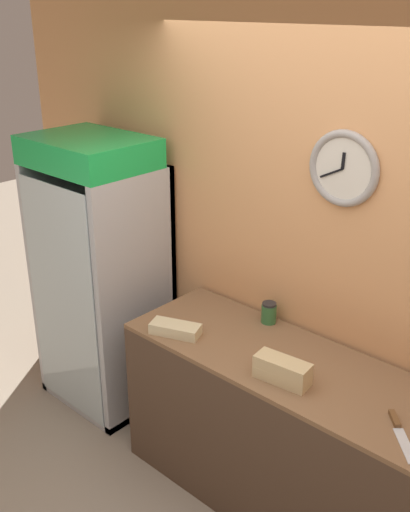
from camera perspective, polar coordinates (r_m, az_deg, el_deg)
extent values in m
cube|color=tan|center=(3.17, 12.93, -0.74)|extent=(5.20, 0.06, 2.70)
torus|color=gray|center=(2.97, 13.04, 8.10)|extent=(0.38, 0.04, 0.38)
cylinder|color=silver|center=(2.97, 13.04, 8.10)|extent=(0.31, 0.01, 0.31)
cube|color=black|center=(2.95, 13.03, 8.81)|extent=(0.02, 0.01, 0.08)
cube|color=black|center=(3.00, 11.92, 7.74)|extent=(0.12, 0.01, 0.07)
cube|color=#4C3828|center=(3.37, 8.18, -16.89)|extent=(1.90, 0.64, 0.89)
cube|color=brown|center=(3.09, 8.66, -10.36)|extent=(1.90, 0.64, 0.02)
cube|color=#B2B7BC|center=(4.23, -6.57, -1.64)|extent=(0.77, 0.04, 1.67)
cube|color=#B2B7BC|center=(4.33, -12.66, -1.49)|extent=(0.05, 0.63, 1.67)
cube|color=#B2B7BC|center=(3.82, -6.36, -4.55)|extent=(0.05, 0.63, 1.67)
cube|color=#B2B7BC|center=(4.48, -9.01, -12.27)|extent=(0.77, 0.63, 0.05)
cube|color=white|center=(4.22, -6.85, -1.76)|extent=(0.67, 0.02, 1.57)
cube|color=silver|center=(3.90, -13.43, -4.43)|extent=(0.67, 0.01, 1.57)
cube|color=green|center=(3.74, -11.05, 9.75)|extent=(0.77, 0.57, 0.18)
cube|color=silver|center=(4.23, -9.60, -7.43)|extent=(0.65, 0.51, 0.01)
cube|color=silver|center=(4.05, -9.94, -2.89)|extent=(0.65, 0.51, 0.01)
cube|color=silver|center=(3.90, -10.31, 2.03)|extent=(0.65, 0.51, 0.01)
cylinder|color=#72337F|center=(3.88, -14.15, 2.85)|extent=(0.08, 0.08, 0.15)
cylinder|color=#72337F|center=(3.84, -14.31, 4.38)|extent=(0.03, 0.03, 0.07)
cylinder|color=#72337F|center=(4.11, -12.23, -7.53)|extent=(0.07, 0.07, 0.12)
cylinder|color=#72337F|center=(4.06, -12.33, -6.45)|extent=(0.03, 0.03, 0.05)
cylinder|color=#2D6B38|center=(3.95, -12.86, -2.62)|extent=(0.07, 0.07, 0.14)
cylinder|color=#2D6B38|center=(3.91, -13.00, -1.28)|extent=(0.03, 0.03, 0.06)
cylinder|color=#72337F|center=(3.72, -12.62, 2.27)|extent=(0.06, 0.06, 0.17)
cylinder|color=#72337F|center=(3.68, -12.79, 4.02)|extent=(0.03, 0.03, 0.07)
cylinder|color=#B2231E|center=(4.16, -12.98, -7.03)|extent=(0.06, 0.06, 0.14)
cylinder|color=#B2231E|center=(4.12, -13.11, -5.83)|extent=(0.03, 0.03, 0.06)
cylinder|color=#2D6B38|center=(3.71, -10.08, -3.99)|extent=(0.07, 0.07, 0.16)
cylinder|color=#2D6B38|center=(3.66, -10.20, -2.39)|extent=(0.03, 0.03, 0.07)
cube|color=tan|center=(2.94, 7.35, -11.23)|extent=(0.28, 0.14, 0.06)
cube|color=tan|center=(2.91, 7.41, -10.28)|extent=(0.28, 0.14, 0.06)
cube|color=beige|center=(3.30, -2.84, -6.95)|extent=(0.30, 0.21, 0.06)
cube|color=silver|center=(2.70, 18.56, -16.74)|extent=(0.18, 0.19, 0.00)
cube|color=brown|center=(2.82, 17.61, -14.56)|extent=(0.09, 0.10, 0.02)
cylinder|color=#336B38|center=(3.41, 6.10, -5.48)|extent=(0.09, 0.09, 0.11)
cylinder|color=#262628|center=(3.38, 6.14, -4.58)|extent=(0.08, 0.08, 0.01)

